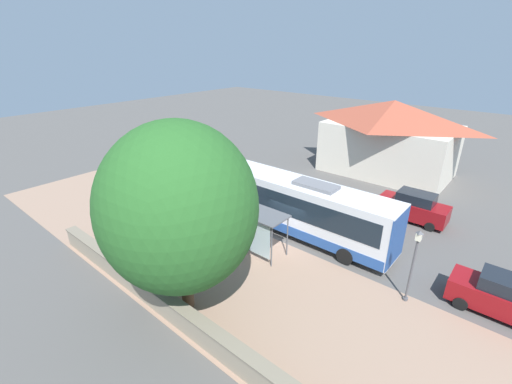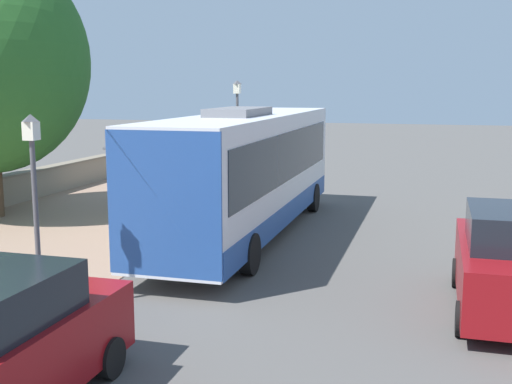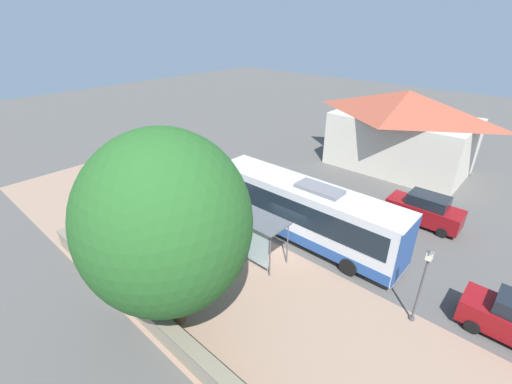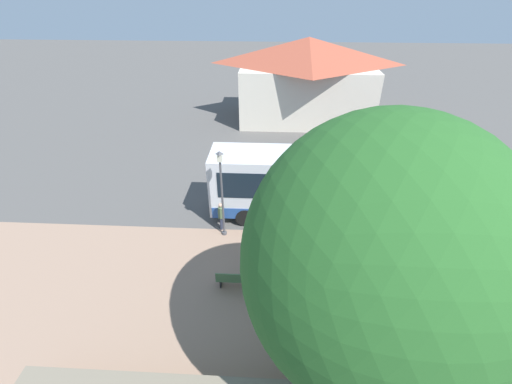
{
  "view_description": "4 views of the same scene",
  "coord_description": "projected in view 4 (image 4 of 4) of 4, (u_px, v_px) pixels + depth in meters",
  "views": [
    {
      "loc": [
        -15.29,
        -10.68,
        11.58
      ],
      "look_at": [
        1.12,
        3.13,
        2.23
      ],
      "focal_mm": 24.0,
      "sensor_mm": 36.0,
      "label": 1
    },
    {
      "loc": [
        6.95,
        -18.22,
        4.43
      ],
      "look_at": [
        1.7,
        0.33,
        1.25
      ],
      "focal_mm": 45.0,
      "sensor_mm": 36.0,
      "label": 2
    },
    {
      "loc": [
        -13.52,
        -9.96,
        12.28
      ],
      "look_at": [
        0.6,
        2.71,
        2.59
      ],
      "focal_mm": 24.0,
      "sensor_mm": 36.0,
      "label": 3
    },
    {
      "loc": [
        -13.78,
        2.75,
        11.09
      ],
      "look_at": [
        0.71,
        3.51,
        1.91
      ],
      "focal_mm": 24.0,
      "sensor_mm": 36.0,
      "label": 4
    }
  ],
  "objects": [
    {
      "name": "ground_plane",
      "position": [
        324.0,
        233.0,
        17.44
      ],
      "size": [
        120.0,
        120.0,
        0.0
      ],
      "primitive_type": "plane",
      "color": "#514F4C",
      "rests_on": "ground"
    },
    {
      "name": "sidewalk_plaza",
      "position": [
        337.0,
        304.0,
        13.64
      ],
      "size": [
        9.0,
        44.0,
        0.02
      ],
      "color": "#937560",
      "rests_on": "ground"
    },
    {
      "name": "background_building",
      "position": [
        306.0,
        79.0,
        29.72
      ],
      "size": [
        7.72,
        11.76,
        6.89
      ],
      "color": "beige",
      "rests_on": "ground"
    },
    {
      "name": "bus",
      "position": [
        329.0,
        183.0,
        17.73
      ],
      "size": [
        2.61,
        12.26,
        3.84
      ],
      "color": "silver",
      "rests_on": "ground"
    },
    {
      "name": "bus_shelter",
      "position": [
        327.0,
        221.0,
        14.68
      ],
      "size": [
        1.79,
        2.97,
        2.64
      ],
      "color": "#515459",
      "rests_on": "ground"
    },
    {
      "name": "pedestrian",
      "position": [
        221.0,
        214.0,
        17.23
      ],
      "size": [
        0.34,
        0.22,
        1.59
      ],
      "color": "#2D3347",
      "rests_on": "ground"
    },
    {
      "name": "bench",
      "position": [
        237.0,
        279.0,
        14.14
      ],
      "size": [
        0.4,
        1.78,
        0.88
      ],
      "color": "#4C7247",
      "rests_on": "ground"
    },
    {
      "name": "street_lamp_near",
      "position": [
        502.0,
        204.0,
        15.49
      ],
      "size": [
        0.28,
        0.28,
        3.92
      ],
      "color": "#4C4C51",
      "rests_on": "ground"
    },
    {
      "name": "street_lamp_far",
      "position": [
        222.0,
        188.0,
        15.88
      ],
      "size": [
        0.28,
        0.28,
        4.65
      ],
      "color": "#4C4C51",
      "rests_on": "ground"
    },
    {
      "name": "shade_tree",
      "position": [
        378.0,
        261.0,
        8.31
      ],
      "size": [
        6.75,
        6.75,
        8.95
      ],
      "color": "brown",
      "rests_on": "ground"
    },
    {
      "name": "parked_car_far_lane",
      "position": [
        387.0,
        147.0,
        23.74
      ],
      "size": [
        1.96,
        4.59,
        2.11
      ],
      "color": "maroon",
      "rests_on": "ground"
    }
  ]
}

